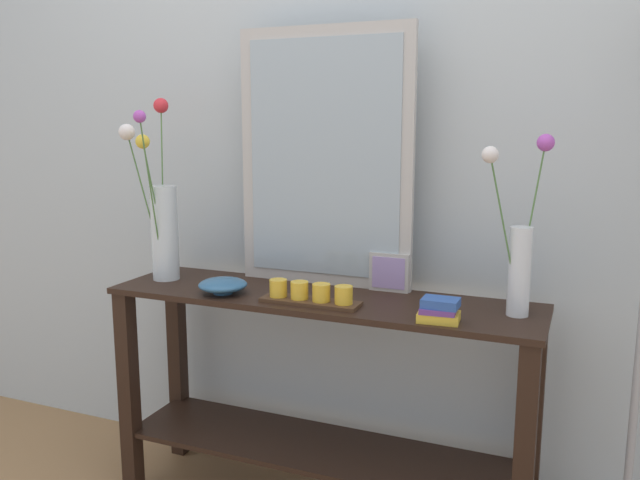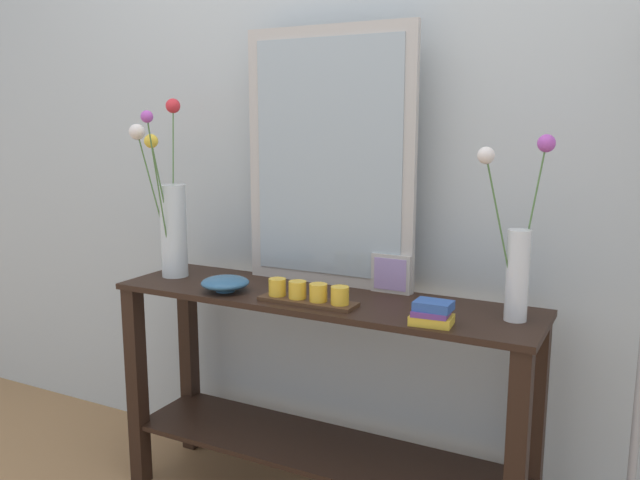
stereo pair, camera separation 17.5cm
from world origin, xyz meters
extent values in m
cube|color=#B2BCC1|center=(0.00, 0.31, 1.35)|extent=(6.40, 0.08, 2.70)
cube|color=black|center=(0.00, 0.00, 0.75)|extent=(1.42, 0.37, 0.02)
cube|color=black|center=(0.00, 0.00, 0.22)|extent=(1.36, 0.33, 0.02)
cube|color=black|center=(-0.67, -0.15, 0.37)|extent=(0.06, 0.06, 0.74)
cube|color=black|center=(0.67, -0.15, 0.37)|extent=(0.06, 0.06, 0.74)
cube|color=black|center=(-0.67, 0.15, 0.37)|extent=(0.06, 0.06, 0.74)
cube|color=black|center=(0.67, 0.15, 0.37)|extent=(0.06, 0.06, 0.74)
cube|color=#B7B2AD|center=(-0.05, 0.16, 1.20)|extent=(0.62, 0.03, 0.87)
cube|color=#9EADB7|center=(-0.05, 0.14, 1.20)|extent=(0.54, 0.00, 0.79)
cylinder|color=silver|center=(-0.60, 0.00, 0.93)|extent=(0.10, 0.10, 0.34)
cylinder|color=#4C753D|center=(-0.65, 0.06, 1.08)|extent=(0.07, 0.12, 0.60)
sphere|color=red|center=(-0.68, 0.12, 1.38)|extent=(0.05, 0.05, 0.05)
cylinder|color=#4C753D|center=(-0.65, -0.04, 1.04)|extent=(0.09, 0.08, 0.51)
sphere|color=silver|center=(-0.69, -0.07, 1.29)|extent=(0.06, 0.06, 0.06)
cylinder|color=#4C753D|center=(-0.59, -0.07, 1.06)|extent=(0.02, 0.12, 0.56)
sphere|color=#B24CB7|center=(-0.58, -0.13, 1.34)|extent=(0.04, 0.04, 0.04)
cylinder|color=#4C753D|center=(-0.60, -0.04, 1.02)|extent=(0.03, 0.09, 0.47)
sphere|color=yellow|center=(-0.61, -0.08, 1.26)|extent=(0.05, 0.05, 0.05)
cylinder|color=silver|center=(0.62, 0.02, 0.90)|extent=(0.06, 0.06, 0.26)
cylinder|color=#4C753D|center=(0.58, -0.01, 1.01)|extent=(0.10, 0.06, 0.45)
sphere|color=silver|center=(0.53, -0.03, 1.23)|extent=(0.05, 0.05, 0.05)
cylinder|color=#4C753D|center=(0.64, 0.06, 1.02)|extent=(0.06, 0.08, 0.48)
sphere|color=#B24CB7|center=(0.66, 0.10, 1.26)|extent=(0.05, 0.05, 0.05)
cube|color=#472D1C|center=(0.01, -0.10, 0.77)|extent=(0.32, 0.09, 0.01)
cylinder|color=gold|center=(-0.10, -0.10, 0.80)|extent=(0.06, 0.06, 0.05)
cylinder|color=gold|center=(-0.03, -0.10, 0.80)|extent=(0.06, 0.06, 0.05)
cylinder|color=gold|center=(0.04, -0.10, 0.80)|extent=(0.06, 0.06, 0.05)
cylinder|color=gold|center=(0.12, -0.10, 0.80)|extent=(0.06, 0.06, 0.05)
cube|color=#B7B2AD|center=(0.19, 0.14, 0.83)|extent=(0.14, 0.01, 0.13)
cube|color=#A187C3|center=(0.19, 0.13, 0.83)|extent=(0.11, 0.00, 0.11)
cylinder|color=#2D5B84|center=(-0.31, -0.09, 0.77)|extent=(0.06, 0.06, 0.01)
ellipsoid|color=#2D5B84|center=(-0.31, -0.09, 0.79)|extent=(0.16, 0.16, 0.04)
cube|color=gold|center=(0.42, -0.12, 0.78)|extent=(0.12, 0.09, 0.03)
cube|color=#663884|center=(0.42, -0.13, 0.80)|extent=(0.11, 0.09, 0.02)
cube|color=#2D519E|center=(0.42, -0.13, 0.82)|extent=(0.10, 0.08, 0.03)
camera|label=1|loc=(0.79, -1.90, 1.33)|focal=36.59mm
camera|label=2|loc=(0.95, -1.83, 1.33)|focal=36.59mm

